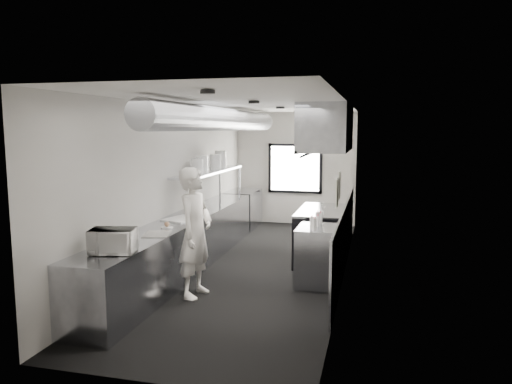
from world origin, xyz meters
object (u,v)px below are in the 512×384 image
Objects in this scene: deli_tub_a at (95,247)px; small_plate at (167,227)px; far_work_table at (243,209)px; deli_tub_b at (105,243)px; plate_stack_a at (197,166)px; squeeze_bottle_c at (318,221)px; pass_shelf at (210,172)px; line_cook at (195,232)px; plate_stack_c at (215,162)px; squeeze_bottle_b at (312,223)px; cutting_board at (182,219)px; prep_counter at (184,244)px; range at (322,235)px; squeeze_bottle_a at (315,224)px; squeeze_bottle_e at (321,218)px; squeeze_bottle_d at (317,219)px; bottle_station at (319,256)px; microwave at (113,241)px; exhaust_hood at (327,128)px; plate_stack_b at (202,164)px; knife_block at (196,204)px; plate_stack_d at (221,159)px.

small_plate is at bearing 80.66° from deli_tub_a.
far_work_table is 5.82m from deli_tub_b.
plate_stack_a reaches higher than squeeze_bottle_c.
line_cook reaches higher than pass_shelf.
line_cook reaches higher than squeeze_bottle_c.
plate_stack_c is 1.62× the size of squeeze_bottle_b.
cutting_board is at bearing 178.39° from squeeze_bottle_c.
range is at bearing 28.74° from prep_counter.
plate_stack_c is (0.04, 0.91, 0.02)m from plate_stack_a.
prep_counter is 38.57× the size of deli_tub_a.
plate_stack_c is at bearing 165.15° from range.
squeeze_bottle_a reaches higher than deli_tub_b.
small_plate reaches higher than far_work_table.
line_cook is 10.50× the size of squeeze_bottle_e.
deli_tub_a is 4.21m from plate_stack_c.
squeeze_bottle_d is (2.23, 0.08, 0.09)m from cutting_board.
bottle_station is 5.11× the size of squeeze_bottle_e.
squeeze_bottle_a is at bearing 25.98° from microwave.
range is at bearing 180.00° from exhaust_hood.
deli_tub_a is 3.35m from squeeze_bottle_d.
range is 1.68m from squeeze_bottle_b.
squeeze_bottle_d is at bearing -21.40° from plate_stack_a.
exhaust_hood is at bearing 28.11° from prep_counter.
squeeze_bottle_c reaches higher than deli_tub_b.
microwave is at bearing -133.51° from squeeze_bottle_d.
deli_tub_b is 1.31m from small_plate.
squeeze_bottle_d is at bearing -25.79° from plate_stack_b.
line_cook is 9.72× the size of squeeze_bottle_b.
cutting_board reaches higher than far_work_table.
line_cook is 1.36m from microwave.
deli_tub_b is (-0.01, 0.25, -0.01)m from deli_tub_a.
squeeze_bottle_b is at bearing -21.95° from knife_block.
squeeze_bottle_e is (2.47, 2.40, 0.03)m from deli_tub_a.
bottle_station is (2.34, -1.70, -1.09)m from pass_shelf.
bottle_station is at bearing -85.43° from range.
plate_stack_a is (0.10, 3.22, 0.75)m from deli_tub_a.
plate_stack_b is 1.00× the size of plate_stack_c.
prep_counter is 5.00× the size of far_work_table.
pass_shelf reaches higher than far_work_table.
deli_tub_a is at bearing -123.70° from range.
prep_counter is 1.85m from pass_shelf.
squeeze_bottle_c is (0.09, -1.38, 0.51)m from range.
squeeze_bottle_e is (2.48, 2.15, 0.04)m from deli_tub_b.
prep_counter is 12.23× the size of microwave.
range is 1.78× the size of bottle_station.
plate_stack_c is at bearing 165.51° from exhaust_hood.
squeeze_bottle_a is (0.07, -1.68, 0.52)m from range.
deli_tub_a is 4.60m from plate_stack_d.
prep_counter is at bearing 167.99° from squeeze_bottle_a.
squeeze_bottle_b is at bearing 27.93° from microwave.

